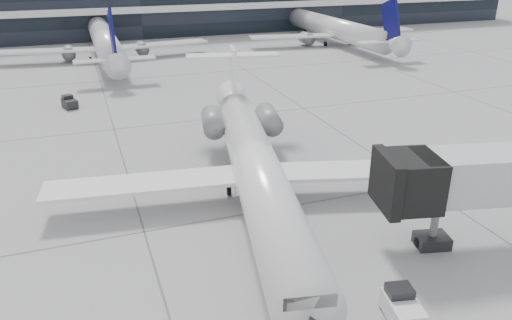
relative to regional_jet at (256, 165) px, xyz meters
name	(u,v)px	position (x,y,z in m)	size (l,w,h in m)	color
ground	(294,206)	(2.24, -1.38, -2.72)	(220.00, 220.00, 0.00)	gray
terminal	(134,7)	(2.24, 80.62, 2.28)	(170.00, 22.00, 10.00)	black
bg_jet_center	(107,58)	(-5.76, 53.62, -2.72)	(32.00, 40.00, 9.60)	silver
bg_jet_right	(333,43)	(34.24, 53.62, -2.72)	(32.00, 40.00, 9.60)	silver
regional_jet	(256,165)	(0.00, 0.00, 0.00)	(27.51, 34.28, 7.96)	white
baggage_tug	(402,307)	(2.39, -13.32, -2.05)	(1.83, 2.57, 1.49)	silver
traffic_cone	(225,172)	(-0.74, 4.87, -2.47)	(0.40, 0.40, 0.52)	red
far_tug	(69,102)	(-11.62, 27.58, -2.13)	(1.79, 2.35, 1.32)	black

